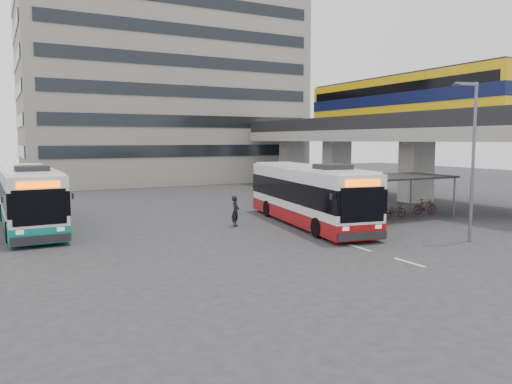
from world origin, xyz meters
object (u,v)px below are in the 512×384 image
lamp_post (472,152)px  bus_teal (29,198)px  pedestrian (235,211)px  bus_main (308,195)px

lamp_post → bus_teal: bearing=157.6°
bus_teal → pedestrian: bus_teal is taller
bus_teal → pedestrian: size_ratio=7.00×
bus_main → lamp_post: (3.95, -7.53, 2.55)m
bus_main → lamp_post: bearing=-53.0°
pedestrian → lamp_post: lamp_post is taller
bus_main → bus_teal: bus_main is taller
pedestrian → bus_teal: bearing=104.8°
pedestrian → bus_main: bearing=-65.4°
bus_main → bus_teal: size_ratio=1.03×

